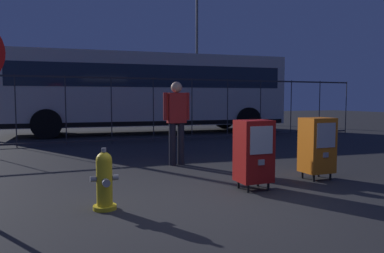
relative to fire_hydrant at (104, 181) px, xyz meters
The scene contains 8 objects.
ground_plane 1.27m from the fire_hydrant, 15.71° to the right, with size 60.00×60.00×0.00m, color #262628.
fire_hydrant is the anchor object (origin of this frame).
newspaper_box_primary 3.54m from the fire_hydrant, ahead, with size 0.48×0.42×1.02m.
newspaper_box_secondary 2.20m from the fire_hydrant, ahead, with size 0.48×0.42×1.02m.
pedestrian 3.14m from the fire_hydrant, 54.39° to the left, with size 0.55×0.22×1.67m.
fence_barrier 6.72m from the fire_hydrant, 79.86° to the left, with size 18.03×0.04×2.00m.
bus_near 10.17m from the fire_hydrant, 71.89° to the left, with size 10.66×3.42×3.00m.
street_light_near_left 17.92m from the fire_hydrant, 63.86° to the left, with size 0.32×0.32×8.42m.
Camera 1 is at (-1.80, -4.07, 1.33)m, focal length 34.30 mm.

